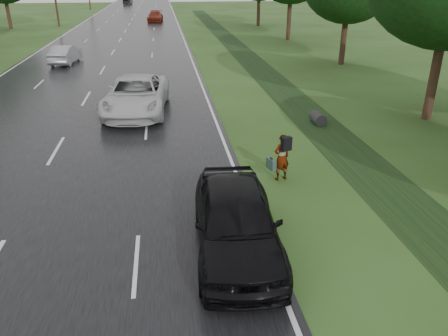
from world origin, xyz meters
TOP-DOWN VIEW (x-y plane):
  - road at (0.00, 45.00)m, footprint 14.00×180.00m
  - edge_stripe_east at (6.75, 45.00)m, footprint 0.12×180.00m
  - edge_stripe_west at (-6.75, 45.00)m, footprint 0.12×180.00m
  - center_line at (0.00, 45.00)m, footprint 0.12×180.00m
  - drainage_ditch at (11.50, 18.71)m, footprint 2.20×120.00m
  - pedestrian at (8.18, 4.24)m, footprint 0.84×0.64m
  - white_pickup at (3.00, 12.89)m, footprint 3.46×6.55m
  - dark_sedan at (6.00, 0.27)m, footprint 2.33×5.20m
  - silver_sedan at (-3.12, 27.09)m, footprint 1.96×4.36m
  - far_car_red at (3.63, 59.35)m, footprint 2.48×5.17m
  - far_car_dark at (-2.93, 100.97)m, footprint 2.01×4.73m

SIDE VIEW (x-z plane):
  - road at x=0.00m, z-range 0.00..0.04m
  - drainage_ditch at x=11.50m, z-range -0.24..0.32m
  - edge_stripe_east at x=6.75m, z-range 0.04..0.05m
  - edge_stripe_west at x=-6.75m, z-range 0.04..0.05m
  - center_line at x=0.00m, z-range 0.04..0.05m
  - silver_sedan at x=-3.12m, z-range 0.04..1.43m
  - far_car_red at x=3.63m, z-range 0.04..1.49m
  - far_car_dark at x=-2.93m, z-range 0.04..1.56m
  - pedestrian at x=8.18m, z-range 0.03..1.65m
  - dark_sedan at x=6.00m, z-range 0.04..1.77m
  - white_pickup at x=3.00m, z-range 0.04..1.79m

